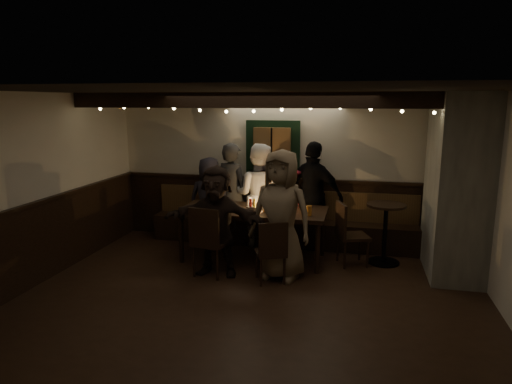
% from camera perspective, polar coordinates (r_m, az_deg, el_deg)
% --- Properties ---
extents(room, '(6.02, 5.01, 2.62)m').
position_cam_1_polar(room, '(6.93, 10.81, -0.59)').
color(room, black).
rests_on(room, ground).
extents(dining_table, '(2.28, 0.98, 0.99)m').
position_cam_1_polar(dining_table, '(7.16, -0.38, -2.70)').
color(dining_table, black).
rests_on(dining_table, ground).
extents(chair_near_left, '(0.53, 0.53, 1.02)m').
position_cam_1_polar(chair_near_left, '(6.52, -6.04, -5.71)').
color(chair_near_left, black).
rests_on(chair_near_left, ground).
extents(chair_near_right, '(0.53, 0.53, 0.89)m').
position_cam_1_polar(chair_near_right, '(6.27, 1.98, -7.09)').
color(chair_near_right, black).
rests_on(chair_near_right, ground).
extents(chair_end, '(0.56, 0.56, 0.97)m').
position_cam_1_polar(chair_end, '(7.09, 11.35, -4.71)').
color(chair_end, black).
rests_on(chair_end, ground).
extents(high_top, '(0.59, 0.59, 0.94)m').
position_cam_1_polar(high_top, '(7.29, 15.87, -4.12)').
color(high_top, black).
rests_on(high_top, ground).
extents(person_a, '(0.79, 0.55, 1.53)m').
position_cam_1_polar(person_a, '(8.04, -5.82, -1.05)').
color(person_a, '#211F29').
rests_on(person_a, ground).
extents(person_b, '(0.75, 0.62, 1.78)m').
position_cam_1_polar(person_b, '(8.00, -3.02, -0.16)').
color(person_b, '#2E2F30').
rests_on(person_b, ground).
extents(person_c, '(0.88, 0.70, 1.77)m').
position_cam_1_polar(person_c, '(7.88, 0.28, -0.34)').
color(person_c, white).
rests_on(person_c, ground).
extents(person_d, '(1.08, 0.79, 1.50)m').
position_cam_1_polar(person_d, '(7.73, 3.64, -1.62)').
color(person_d, maroon).
rests_on(person_d, ground).
extents(person_e, '(1.16, 0.82, 1.83)m').
position_cam_1_polar(person_e, '(7.73, 7.20, -0.46)').
color(person_e, black).
rests_on(person_e, ground).
extents(person_f, '(1.49, 0.51, 1.60)m').
position_cam_1_polar(person_f, '(6.55, -4.96, -3.61)').
color(person_f, black).
rests_on(person_f, ground).
extents(person_g, '(1.00, 0.76, 1.84)m').
position_cam_1_polar(person_g, '(6.38, 3.14, -2.87)').
color(person_g, '#736149').
rests_on(person_g, ground).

